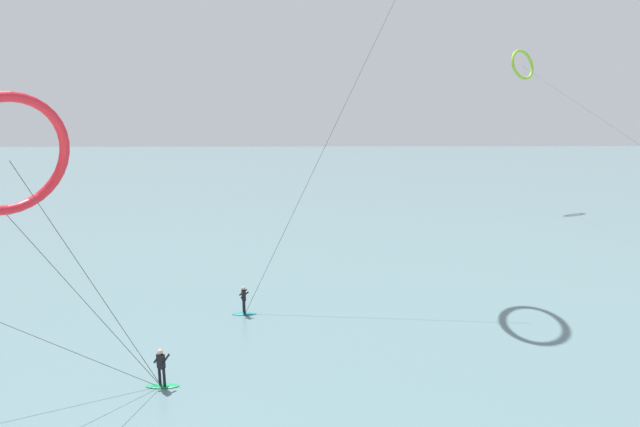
# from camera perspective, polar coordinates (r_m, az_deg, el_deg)

# --- Properties ---
(sea_water) EXTENTS (400.00, 200.00, 0.08)m
(sea_water) POSITION_cam_1_polar(r_m,az_deg,el_deg) (109.63, -0.98, 5.40)
(sea_water) COLOR slate
(sea_water) RESTS_ON ground
(surfer_teal) EXTENTS (1.40, 0.67, 1.70)m
(surfer_teal) POSITION_cam_1_polar(r_m,az_deg,el_deg) (27.84, -9.26, -10.61)
(surfer_teal) COLOR teal
(surfer_teal) RESTS_ON ground
(surfer_emerald) EXTENTS (1.40, 0.71, 1.70)m
(surfer_emerald) POSITION_cam_1_polar(r_m,az_deg,el_deg) (21.73, -18.75, -17.65)
(surfer_emerald) COLOR #199351
(surfer_emerald) RESTS_ON ground
(kite_lime) EXTENTS (4.21, 50.78, 20.11)m
(kite_lime) POSITION_cam_1_polar(r_m,az_deg,el_deg) (67.28, 23.49, 16.27)
(kite_lime) COLOR #8CC62D
(kite_lime) RESTS_ON ground
(kite_crimson) EXTENTS (5.64, 4.49, 12.10)m
(kite_crimson) POSITION_cam_1_polar(r_m,az_deg,el_deg) (19.06, -33.69, 5.90)
(kite_crimson) COLOR red
(kite_crimson) RESTS_ON ground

